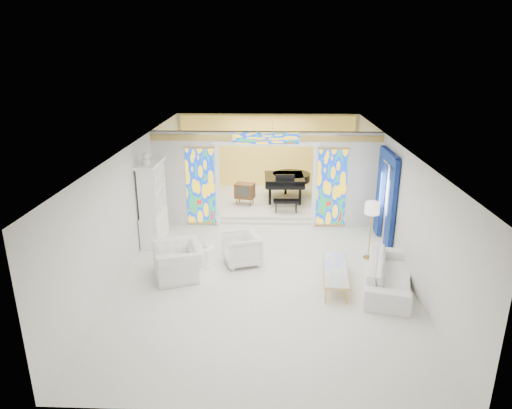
{
  "coord_description": "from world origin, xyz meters",
  "views": [
    {
      "loc": [
        0.17,
        -11.65,
        5.34
      ],
      "look_at": [
        -0.24,
        0.2,
        1.3
      ],
      "focal_mm": 32.0,
      "sensor_mm": 36.0,
      "label": 1
    }
  ],
  "objects_px": {
    "armchair_left": "(178,261)",
    "armchair_right": "(242,249)",
    "grand_piano": "(288,179)",
    "china_cabinet": "(153,203)",
    "sofa": "(389,274)",
    "coffee_table": "(336,270)",
    "tv_console": "(245,191)"
  },
  "relations": [
    {
      "from": "sofa",
      "to": "tv_console",
      "type": "distance_m",
      "value": 6.64
    },
    {
      "from": "armchair_right",
      "to": "coffee_table",
      "type": "xyz_separation_m",
      "value": [
        2.3,
        -1.05,
        -0.03
      ]
    },
    {
      "from": "china_cabinet",
      "to": "armchair_right",
      "type": "xyz_separation_m",
      "value": [
        2.63,
        -1.41,
        -0.76
      ]
    },
    {
      "from": "armchair_right",
      "to": "tv_console",
      "type": "distance_m",
      "value": 4.33
    },
    {
      "from": "sofa",
      "to": "grand_piano",
      "type": "distance_m",
      "value": 6.65
    },
    {
      "from": "china_cabinet",
      "to": "tv_console",
      "type": "height_order",
      "value": "china_cabinet"
    },
    {
      "from": "sofa",
      "to": "coffee_table",
      "type": "distance_m",
      "value": 1.24
    },
    {
      "from": "china_cabinet",
      "to": "grand_piano",
      "type": "bearing_deg",
      "value": 42.66
    },
    {
      "from": "sofa",
      "to": "grand_piano",
      "type": "bearing_deg",
      "value": 34.2
    },
    {
      "from": "china_cabinet",
      "to": "grand_piano",
      "type": "distance_m",
      "value": 5.41
    },
    {
      "from": "armchair_left",
      "to": "tv_console",
      "type": "relative_size",
      "value": 1.67
    },
    {
      "from": "grand_piano",
      "to": "armchair_left",
      "type": "bearing_deg",
      "value": -117.7
    },
    {
      "from": "armchair_right",
      "to": "grand_piano",
      "type": "height_order",
      "value": "grand_piano"
    },
    {
      "from": "grand_piano",
      "to": "china_cabinet",
      "type": "bearing_deg",
      "value": -138.98
    },
    {
      "from": "armchair_left",
      "to": "armchair_right",
      "type": "distance_m",
      "value": 1.69
    },
    {
      "from": "china_cabinet",
      "to": "sofa",
      "type": "xyz_separation_m",
      "value": [
        6.17,
        -2.59,
        -0.81
      ]
    },
    {
      "from": "coffee_table",
      "to": "tv_console",
      "type": "distance_m",
      "value": 5.92
    },
    {
      "from": "tv_console",
      "to": "grand_piano",
      "type": "bearing_deg",
      "value": 41.81
    },
    {
      "from": "china_cabinet",
      "to": "tv_console",
      "type": "bearing_deg",
      "value": 49.7
    },
    {
      "from": "coffee_table",
      "to": "tv_console",
      "type": "xyz_separation_m",
      "value": [
        -2.47,
        5.37,
        0.29
      ]
    },
    {
      "from": "china_cabinet",
      "to": "coffee_table",
      "type": "xyz_separation_m",
      "value": [
        4.93,
        -2.47,
        -0.79
      ]
    },
    {
      "from": "china_cabinet",
      "to": "coffee_table",
      "type": "bearing_deg",
      "value": -26.57
    },
    {
      "from": "china_cabinet",
      "to": "sofa",
      "type": "distance_m",
      "value": 6.74
    },
    {
      "from": "grand_piano",
      "to": "tv_console",
      "type": "xyz_separation_m",
      "value": [
        -1.51,
        -0.75,
        -0.22
      ]
    },
    {
      "from": "armchair_right",
      "to": "grand_piano",
      "type": "xyz_separation_m",
      "value": [
        1.34,
        5.07,
        0.48
      ]
    },
    {
      "from": "armchair_left",
      "to": "sofa",
      "type": "xyz_separation_m",
      "value": [
        5.05,
        -0.42,
        -0.05
      ]
    },
    {
      "from": "coffee_table",
      "to": "grand_piano",
      "type": "bearing_deg",
      "value": 98.9
    },
    {
      "from": "china_cabinet",
      "to": "tv_console",
      "type": "distance_m",
      "value": 3.84
    },
    {
      "from": "china_cabinet",
      "to": "armchair_left",
      "type": "relative_size",
      "value": 2.16
    },
    {
      "from": "china_cabinet",
      "to": "grand_piano",
      "type": "relative_size",
      "value": 1.02
    },
    {
      "from": "armchair_left",
      "to": "grand_piano",
      "type": "height_order",
      "value": "grand_piano"
    },
    {
      "from": "armchair_left",
      "to": "grand_piano",
      "type": "xyz_separation_m",
      "value": [
        2.85,
        5.83,
        0.48
      ]
    }
  ]
}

